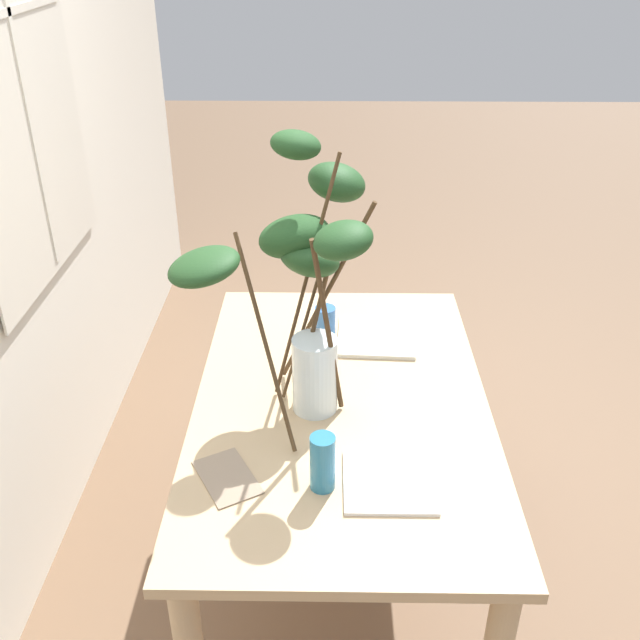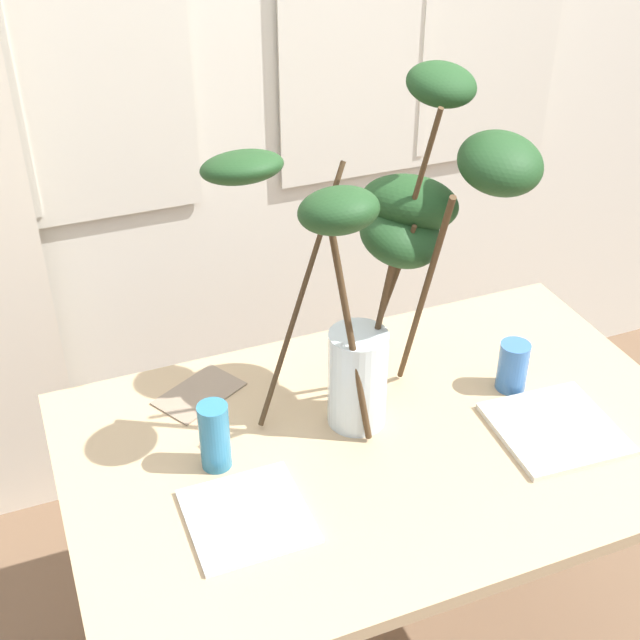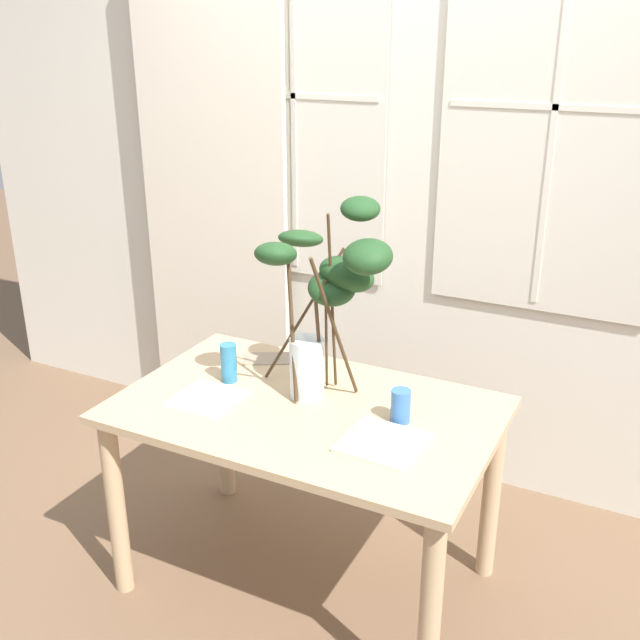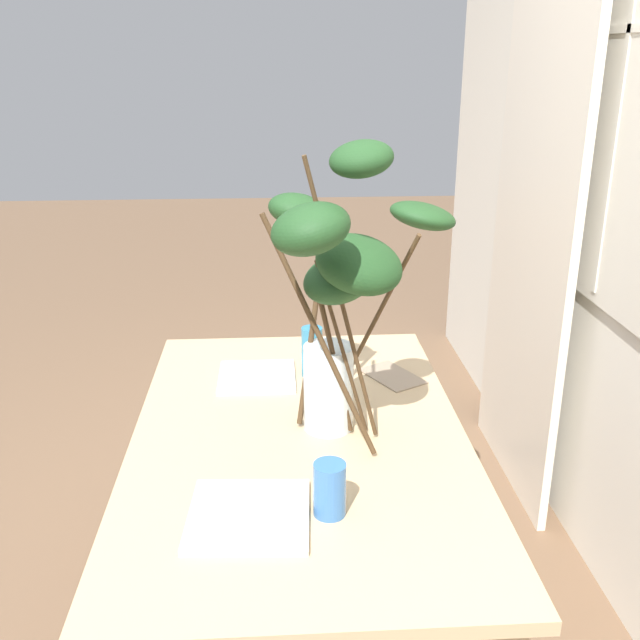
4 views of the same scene
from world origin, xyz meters
name	(u,v)px [view 2 (image 2 of 4)]	position (x,y,z in m)	size (l,w,h in m)	color
dining_table	(383,479)	(0.00, 0.00, 0.62)	(1.30, 0.82, 0.74)	tan
vase_with_branches	(385,239)	(0.03, 0.10, 1.15)	(0.61, 0.54, 0.73)	silver
drinking_glass_blue_left	(215,436)	(-0.35, 0.05, 0.82)	(0.06, 0.06, 0.15)	teal
drinking_glass_blue_right	(513,366)	(0.33, 0.05, 0.80)	(0.07, 0.07, 0.11)	#386BAD
plate_square_left	(247,516)	(-0.33, -0.11, 0.75)	(0.22, 0.22, 0.01)	white
plate_square_right	(555,429)	(0.33, -0.11, 0.75)	(0.24, 0.24, 0.01)	silver
napkin_folded	(199,394)	(-0.32, 0.28, 0.75)	(0.18, 0.12, 0.00)	gray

